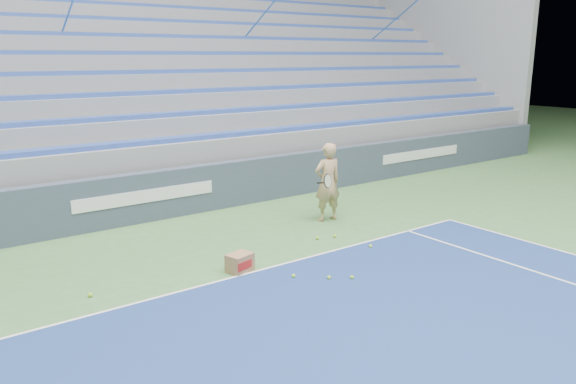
# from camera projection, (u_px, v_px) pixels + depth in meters

# --- Properties ---
(sponsor_barrier) EXTENTS (30.00, 0.32, 1.10)m
(sponsor_barrier) POSITION_uv_depth(u_px,v_px,m) (144.00, 197.00, 12.34)
(sponsor_barrier) COLOR #374253
(sponsor_barrier) RESTS_ON ground
(bleachers) EXTENTS (31.00, 9.15, 7.30)m
(bleachers) POSITION_uv_depth(u_px,v_px,m) (63.00, 99.00, 16.38)
(bleachers) COLOR gray
(bleachers) RESTS_ON ground
(tennis_player) EXTENTS (0.95, 0.87, 1.74)m
(tennis_player) POSITION_uv_depth(u_px,v_px,m) (327.00, 182.00, 12.32)
(tennis_player) COLOR tan
(tennis_player) RESTS_ON ground
(ball_box) EXTENTS (0.49, 0.42, 0.31)m
(ball_box) POSITION_uv_depth(u_px,v_px,m) (240.00, 263.00, 9.51)
(ball_box) COLOR #906946
(ball_box) RESTS_ON ground
(tennis_ball_0) EXTENTS (0.07, 0.07, 0.07)m
(tennis_ball_0) POSITION_uv_depth(u_px,v_px,m) (90.00, 295.00, 8.53)
(tennis_ball_0) COLOR #A6DB2C
(tennis_ball_0) RESTS_ON ground
(tennis_ball_1) EXTENTS (0.07, 0.07, 0.07)m
(tennis_ball_1) POSITION_uv_depth(u_px,v_px,m) (329.00, 278.00, 9.19)
(tennis_ball_1) COLOR #A6DB2C
(tennis_ball_1) RESTS_ON ground
(tennis_ball_2) EXTENTS (0.07, 0.07, 0.07)m
(tennis_ball_2) POSITION_uv_depth(u_px,v_px,m) (335.00, 236.00, 11.32)
(tennis_ball_2) COLOR #A6DB2C
(tennis_ball_2) RESTS_ON ground
(tennis_ball_3) EXTENTS (0.07, 0.07, 0.07)m
(tennis_ball_3) POSITION_uv_depth(u_px,v_px,m) (370.00, 246.00, 10.71)
(tennis_ball_3) COLOR #A6DB2C
(tennis_ball_3) RESTS_ON ground
(tennis_ball_4) EXTENTS (0.07, 0.07, 0.07)m
(tennis_ball_4) POSITION_uv_depth(u_px,v_px,m) (352.00, 277.00, 9.20)
(tennis_ball_4) COLOR #A6DB2C
(tennis_ball_4) RESTS_ON ground
(tennis_ball_5) EXTENTS (0.07, 0.07, 0.07)m
(tennis_ball_5) POSITION_uv_depth(u_px,v_px,m) (317.00, 238.00, 11.20)
(tennis_ball_5) COLOR #A6DB2C
(tennis_ball_5) RESTS_ON ground
(tennis_ball_6) EXTENTS (0.07, 0.07, 0.07)m
(tennis_ball_6) POSITION_uv_depth(u_px,v_px,m) (294.00, 276.00, 9.27)
(tennis_ball_6) COLOR #A6DB2C
(tennis_ball_6) RESTS_ON ground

